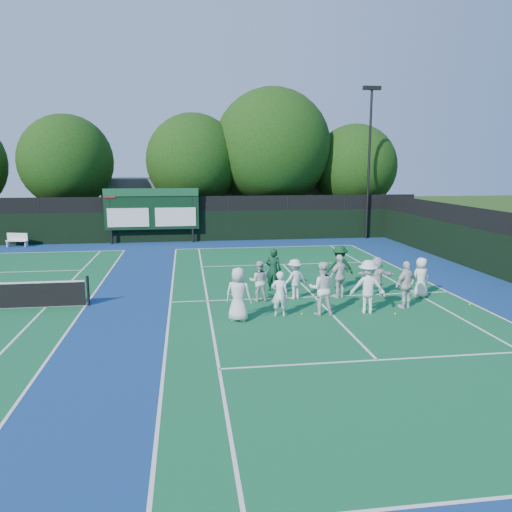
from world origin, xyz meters
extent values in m
plane|color=#1F3D10|center=(0.00, 0.00, 0.00)|extent=(120.00, 120.00, 0.00)
cube|color=navy|center=(-6.00, 1.00, 0.00)|extent=(34.00, 32.00, 0.01)
cube|color=#125930|center=(0.00, 1.00, 0.01)|extent=(10.97, 23.77, 0.00)
cube|color=silver|center=(0.00, -10.88, 0.01)|extent=(10.97, 0.08, 0.00)
cube|color=silver|center=(0.00, 12.88, 0.01)|extent=(10.97, 0.08, 0.00)
cube|color=silver|center=(-5.49, 1.00, 0.01)|extent=(0.08, 23.77, 0.00)
cube|color=silver|center=(5.49, 1.00, 0.01)|extent=(0.08, 23.77, 0.00)
cube|color=silver|center=(-4.12, 1.00, 0.01)|extent=(0.08, 23.77, 0.00)
cube|color=silver|center=(4.12, 1.00, 0.01)|extent=(0.08, 23.77, 0.00)
cube|color=silver|center=(0.00, -5.40, 0.01)|extent=(8.23, 0.08, 0.00)
cube|color=silver|center=(0.00, 7.40, 0.01)|extent=(8.23, 0.08, 0.00)
cube|color=silver|center=(0.00, 1.00, 0.01)|extent=(0.08, 12.80, 0.00)
cube|color=silver|center=(-14.00, 12.88, 0.01)|extent=(10.97, 0.08, 0.00)
cube|color=silver|center=(-8.52, 1.00, 0.01)|extent=(0.08, 23.77, 0.00)
cube|color=silver|center=(-9.88, 1.00, 0.01)|extent=(0.08, 23.77, 0.00)
cube|color=black|center=(-6.00, 16.00, 1.00)|extent=(34.00, 0.08, 2.00)
cube|color=black|center=(-6.00, 16.00, 2.50)|extent=(34.00, 0.05, 1.00)
cylinder|color=black|center=(-9.60, 15.60, 1.75)|extent=(0.16, 0.16, 3.50)
cylinder|color=black|center=(-4.40, 15.60, 1.75)|extent=(0.16, 0.16, 3.50)
cube|color=black|center=(-7.00, 15.60, 2.20)|extent=(6.00, 0.15, 2.60)
cube|color=#154A29|center=(-7.00, 15.50, 3.30)|extent=(6.00, 0.05, 0.50)
cube|color=silver|center=(-8.50, 15.50, 1.70)|extent=(2.60, 0.04, 1.20)
cube|color=silver|center=(-5.50, 15.50, 1.70)|extent=(2.60, 0.04, 1.20)
cube|color=#A60D18|center=(-9.60, 15.50, 3.20)|extent=(0.70, 0.04, 0.50)
cube|color=slate|center=(-2.00, 24.00, 2.00)|extent=(18.00, 6.00, 4.00)
cylinder|color=black|center=(7.50, 15.70, 5.00)|extent=(0.16, 0.16, 10.00)
cube|color=black|center=(7.50, 15.70, 10.00)|extent=(1.20, 0.30, 0.25)
cylinder|color=black|center=(-8.40, 1.00, 0.55)|extent=(0.10, 0.10, 1.10)
cube|color=white|center=(-15.28, 15.30, 0.37)|extent=(1.38, 0.67, 0.05)
cube|color=white|center=(-15.28, 15.43, 0.62)|extent=(1.31, 0.38, 0.45)
cube|color=white|center=(-15.81, 15.30, 0.18)|extent=(0.13, 0.32, 0.36)
cube|color=white|center=(-14.75, 15.30, 0.18)|extent=(0.13, 0.32, 0.36)
cylinder|color=black|center=(-12.94, 19.50, 1.42)|extent=(0.44, 0.44, 2.84)
sphere|color=black|center=(-12.94, 19.50, 5.25)|extent=(6.43, 6.43, 6.43)
sphere|color=black|center=(-12.34, 19.80, 4.61)|extent=(4.50, 4.50, 4.50)
cylinder|color=black|center=(-4.21, 19.50, 1.40)|extent=(0.44, 0.44, 2.79)
sphere|color=black|center=(-4.21, 19.50, 5.31)|extent=(6.71, 6.71, 6.71)
sphere|color=black|center=(-3.61, 19.80, 4.64)|extent=(4.70, 4.70, 4.70)
cylinder|color=black|center=(1.53, 19.50, 1.56)|extent=(0.44, 0.44, 3.13)
sphere|color=black|center=(1.53, 19.50, 6.30)|extent=(8.46, 8.46, 8.46)
sphere|color=black|center=(2.13, 19.80, 5.45)|extent=(5.92, 5.92, 5.92)
cylinder|color=black|center=(7.82, 19.50, 1.27)|extent=(0.44, 0.44, 2.54)
sphere|color=black|center=(7.82, 19.50, 4.90)|extent=(6.28, 6.28, 6.28)
sphere|color=black|center=(8.42, 19.80, 4.27)|extent=(4.40, 4.40, 4.40)
sphere|color=#B4D118|center=(-1.02, -1.19, 0.03)|extent=(0.07, 0.07, 0.07)
sphere|color=#B4D118|center=(2.99, 2.07, 0.03)|extent=(0.07, 0.07, 0.07)
sphere|color=#B4D118|center=(5.30, -0.90, 0.03)|extent=(0.07, 0.07, 0.07)
sphere|color=#B4D118|center=(-3.14, 1.71, 0.03)|extent=(0.07, 0.07, 0.07)
sphere|color=#B4D118|center=(-0.03, 2.80, 0.03)|extent=(0.07, 0.07, 0.07)
sphere|color=#B4D118|center=(2.13, -1.62, 0.03)|extent=(0.07, 0.07, 0.07)
imported|color=silver|center=(-3.22, -1.53, 0.89)|extent=(1.02, 0.86, 1.78)
imported|color=white|center=(-1.79, -1.22, 0.77)|extent=(0.62, 0.47, 1.55)
imported|color=white|center=(-0.35, -1.23, 0.91)|extent=(1.00, 0.84, 1.82)
imported|color=white|center=(1.26, -1.27, 0.92)|extent=(1.32, 0.95, 1.85)
imported|color=silver|center=(2.83, -0.86, 0.85)|extent=(1.07, 0.76, 1.69)
imported|color=silver|center=(-2.20, 0.77, 0.76)|extent=(0.83, 0.70, 1.51)
imported|color=silver|center=(-0.82, 0.88, 0.77)|extent=(1.13, 0.89, 1.53)
imported|color=silver|center=(0.92, 0.83, 0.84)|extent=(1.06, 0.78, 1.68)
imported|color=silver|center=(2.43, 0.90, 0.77)|extent=(1.50, 0.83, 1.54)
imported|color=white|center=(4.03, 0.44, 0.77)|extent=(0.84, 0.63, 1.55)
imported|color=#0E331E|center=(-1.41, 2.19, 0.87)|extent=(0.73, 0.58, 1.73)
imported|color=#0F371A|center=(1.35, 2.22, 0.89)|extent=(1.20, 0.74, 1.78)
camera|label=1|loc=(-4.84, -17.11, 5.02)|focal=35.00mm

